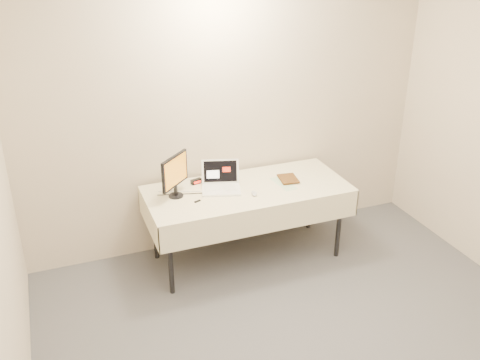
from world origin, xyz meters
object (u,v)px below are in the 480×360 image
object	(u,v)px
table	(247,194)
book	(280,170)
laptop	(221,182)
monitor	(175,173)

from	to	relation	value
table	book	distance (m)	0.39
laptop	table	bearing A→B (deg)	-6.42
monitor	book	distance (m)	1.00
table	laptop	xyz separation A→B (m)	(-0.22, 0.10, 0.12)
laptop	monitor	bearing A→B (deg)	-160.60
table	book	size ratio (longest dim) A/B	8.43
laptop	book	world-z (taller)	laptop
table	book	bearing A→B (deg)	6.24
laptop	book	size ratio (longest dim) A/B	1.90
table	book	world-z (taller)	book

